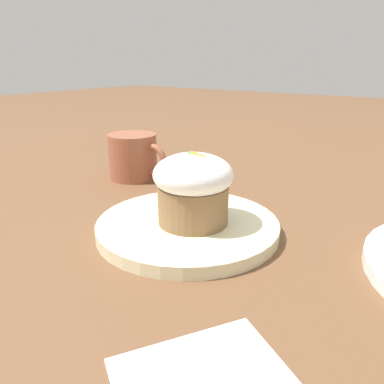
# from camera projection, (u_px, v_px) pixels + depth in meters

# --- Properties ---
(ground_plane) EXTENTS (4.00, 4.00, 0.00)m
(ground_plane) POSITION_uv_depth(u_px,v_px,m) (188.00, 232.00, 0.46)
(ground_plane) COLOR brown
(dessert_plate) EXTENTS (0.22, 0.22, 0.02)m
(dessert_plate) POSITION_uv_depth(u_px,v_px,m) (188.00, 226.00, 0.46)
(dessert_plate) COLOR beige
(dessert_plate) RESTS_ON ground_plane
(carrot_cake) EXTENTS (0.09, 0.09, 0.09)m
(carrot_cake) POSITION_uv_depth(u_px,v_px,m) (192.00, 188.00, 0.43)
(carrot_cake) COLOR olive
(carrot_cake) RESTS_ON dessert_plate
(spoon) EXTENTS (0.11, 0.09, 0.01)m
(spoon) POSITION_uv_depth(u_px,v_px,m) (176.00, 218.00, 0.46)
(spoon) COLOR #B7B7BC
(spoon) RESTS_ON dessert_plate
(coffee_cup) EXTENTS (0.12, 0.08, 0.08)m
(coffee_cup) POSITION_uv_depth(u_px,v_px,m) (134.00, 156.00, 0.66)
(coffee_cup) COLOR #9E563D
(coffee_cup) RESTS_ON ground_plane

